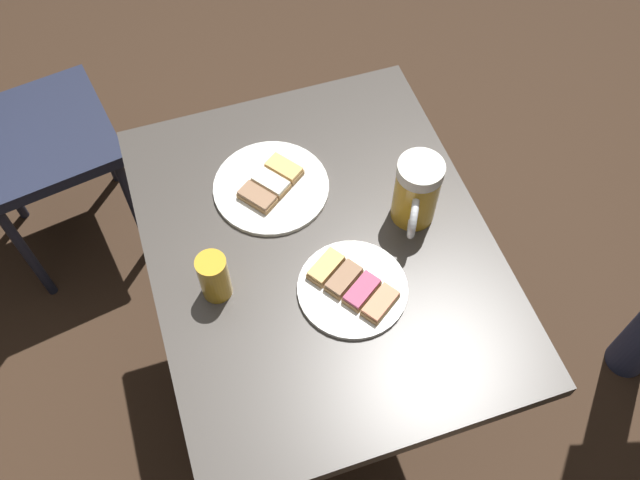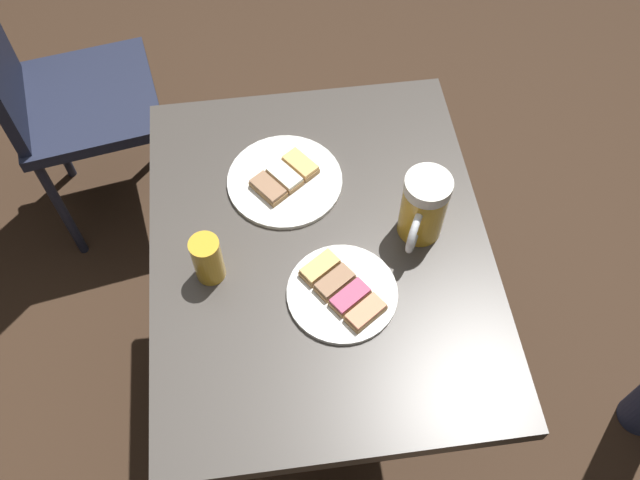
{
  "view_description": "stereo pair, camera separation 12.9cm",
  "coord_description": "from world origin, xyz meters",
  "px_view_note": "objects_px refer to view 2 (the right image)",
  "views": [
    {
      "loc": [
        -0.65,
        0.22,
        1.85
      ],
      "look_at": [
        0.0,
        0.0,
        0.75
      ],
      "focal_mm": 38.07,
      "sensor_mm": 36.0,
      "label": 1
    },
    {
      "loc": [
        -0.68,
        0.09,
        1.85
      ],
      "look_at": [
        0.0,
        0.0,
        0.75
      ],
      "focal_mm": 38.07,
      "sensor_mm": 36.0,
      "label": 2
    }
  ],
  "objects_px": {
    "cafe_chair": "(57,94)",
    "plate_near": "(342,292)",
    "plate_far": "(285,180)",
    "beer_mug": "(423,208)",
    "beer_glass_small": "(208,259)"
  },
  "relations": [
    {
      "from": "beer_glass_small",
      "to": "beer_mug",
      "type": "bearing_deg",
      "value": -83.87
    },
    {
      "from": "plate_near",
      "to": "beer_mug",
      "type": "distance_m",
      "value": 0.22
    },
    {
      "from": "plate_far",
      "to": "plate_near",
      "type": "bearing_deg",
      "value": -163.97
    },
    {
      "from": "beer_mug",
      "to": "beer_glass_small",
      "type": "relative_size",
      "value": 1.45
    },
    {
      "from": "plate_far",
      "to": "beer_glass_small",
      "type": "height_order",
      "value": "beer_glass_small"
    },
    {
      "from": "beer_glass_small",
      "to": "cafe_chair",
      "type": "bearing_deg",
      "value": 29.08
    },
    {
      "from": "cafe_chair",
      "to": "plate_near",
      "type": "bearing_deg",
      "value": 28.38
    },
    {
      "from": "plate_far",
      "to": "cafe_chair",
      "type": "xyz_separation_m",
      "value": [
        0.54,
        0.57,
        -0.23
      ]
    },
    {
      "from": "beer_mug",
      "to": "beer_glass_small",
      "type": "distance_m",
      "value": 0.41
    },
    {
      "from": "plate_near",
      "to": "plate_far",
      "type": "distance_m",
      "value": 0.28
    },
    {
      "from": "beer_mug",
      "to": "cafe_chair",
      "type": "bearing_deg",
      "value": 49.6
    },
    {
      "from": "plate_far",
      "to": "cafe_chair",
      "type": "distance_m",
      "value": 0.82
    },
    {
      "from": "plate_far",
      "to": "beer_mug",
      "type": "distance_m",
      "value": 0.3
    },
    {
      "from": "plate_far",
      "to": "cafe_chair",
      "type": "bearing_deg",
      "value": 46.35
    },
    {
      "from": "plate_near",
      "to": "cafe_chair",
      "type": "bearing_deg",
      "value": 38.48
    }
  ]
}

